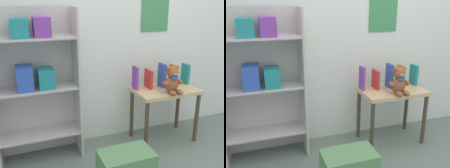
% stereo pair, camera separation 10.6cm
% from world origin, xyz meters
% --- Properties ---
extents(wall_back, '(4.80, 0.07, 2.50)m').
position_xyz_m(wall_back, '(0.00, 1.26, 1.25)').
color(wall_back, silver).
rests_on(wall_back, ground_plane).
extents(bookshelf_side, '(0.73, 0.28, 1.36)m').
position_xyz_m(bookshelf_side, '(-1.02, 1.11, 0.77)').
color(bookshelf_side, '#BCB7B2').
rests_on(bookshelf_side, ground_plane).
extents(display_table, '(0.64, 0.39, 0.56)m').
position_xyz_m(display_table, '(0.22, 0.95, 0.47)').
color(display_table, tan).
rests_on(display_table, ground_plane).
extents(teddy_bear, '(0.20, 0.18, 0.26)m').
position_xyz_m(teddy_bear, '(0.21, 0.84, 0.68)').
color(teddy_bear, brown).
rests_on(teddy_bear, display_table).
extents(book_standing_purple, '(0.03, 0.10, 0.23)m').
position_xyz_m(book_standing_purple, '(-0.07, 1.06, 0.68)').
color(book_standing_purple, purple).
rests_on(book_standing_purple, display_table).
extents(book_standing_red, '(0.03, 0.14, 0.19)m').
position_xyz_m(book_standing_red, '(0.07, 1.05, 0.66)').
color(book_standing_red, red).
rests_on(book_standing_red, display_table).
extents(book_standing_blue, '(0.03, 0.12, 0.24)m').
position_xyz_m(book_standing_blue, '(0.22, 1.03, 0.68)').
color(book_standing_blue, '#2D51B7').
rests_on(book_standing_blue, display_table).
extents(book_standing_orange, '(0.02, 0.11, 0.22)m').
position_xyz_m(book_standing_orange, '(0.36, 1.06, 0.67)').
color(book_standing_orange, orange).
rests_on(book_standing_orange, display_table).
extents(book_standing_teal, '(0.04, 0.11, 0.21)m').
position_xyz_m(book_standing_teal, '(0.51, 1.03, 0.67)').
color(book_standing_teal, teal).
rests_on(book_standing_teal, display_table).
extents(storage_bin, '(0.43, 0.26, 0.27)m').
position_xyz_m(storage_bin, '(-0.42, 0.47, 0.13)').
color(storage_bin, '#568956').
rests_on(storage_bin, ground_plane).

